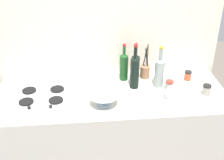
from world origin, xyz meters
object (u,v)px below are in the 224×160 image
object	(u,v)px
wine_bottle_mid_left	(135,67)
utensil_crock	(145,70)
plate_stack	(179,96)
butter_dish	(108,85)
wine_bottle_mid_right	(135,71)
condiment_jar_front	(188,75)
wine_bottle_rightmost	(159,72)
stovetop_hob	(42,97)
condiment_jar_rear	(207,90)
mixing_bowl	(104,100)
condiment_jar_spare	(169,85)
wine_bottle_leftmost	(124,66)

from	to	relation	value
wine_bottle_mid_left	utensil_crock	bearing A→B (deg)	25.90
plate_stack	butter_dish	bearing A→B (deg)	155.80
wine_bottle_mid_right	condiment_jar_front	bearing A→B (deg)	9.32
wine_bottle_mid_left	wine_bottle_mid_right	size ratio (longest dim) A/B	0.90
condiment_jar_front	wine_bottle_rightmost	bearing A→B (deg)	-163.60
stovetop_hob	plate_stack	world-z (taller)	plate_stack
wine_bottle_mid_right	condiment_jar_rear	size ratio (longest dim) A/B	4.40
condiment_jar_rear	wine_bottle_mid_right	bearing A→B (deg)	163.13
wine_bottle_mid_right	mixing_bowl	distance (m)	0.36
wine_bottle_mid_left	condiment_jar_spare	xyz separation A→B (m)	(0.25, -0.17, -0.09)
wine_bottle_mid_right	mixing_bowl	size ratio (longest dim) A/B	1.73
condiment_jar_spare	mixing_bowl	bearing A→B (deg)	-162.34
stovetop_hob	wine_bottle_mid_left	distance (m)	0.78
utensil_crock	condiment_jar_spare	world-z (taller)	utensil_crock
mixing_bowl	butter_dish	bearing A→B (deg)	77.69
wine_bottle_rightmost	butter_dish	size ratio (longest dim) A/B	2.27
wine_bottle_mid_left	utensil_crock	size ratio (longest dim) A/B	1.09
wine_bottle_leftmost	condiment_jar_front	distance (m)	0.55
wine_bottle_leftmost	condiment_jar_front	size ratio (longest dim) A/B	4.00
wine_bottle_mid_left	mixing_bowl	size ratio (longest dim) A/B	1.57
wine_bottle_mid_left	plate_stack	bearing A→B (deg)	-49.15
mixing_bowl	condiment_jar_rear	size ratio (longest dim) A/B	2.54
wine_bottle_mid_left	condiment_jar_front	bearing A→B (deg)	-3.89
wine_bottle_mid_right	utensil_crock	size ratio (longest dim) A/B	1.20
butter_dish	utensil_crock	distance (m)	0.36
stovetop_hob	wine_bottle_mid_right	bearing A→B (deg)	7.93
wine_bottle_mid_left	condiment_jar_rear	world-z (taller)	wine_bottle_mid_left
plate_stack	wine_bottle_rightmost	bearing A→B (deg)	116.11
plate_stack	utensil_crock	distance (m)	0.42
stovetop_hob	condiment_jar_spare	world-z (taller)	condiment_jar_spare
wine_bottle_leftmost	wine_bottle_mid_right	bearing A→B (deg)	-63.88
condiment_jar_spare	plate_stack	bearing A→B (deg)	-78.25
wine_bottle_mid_right	condiment_jar_rear	xyz separation A→B (m)	(0.54, -0.16, -0.10)
plate_stack	wine_bottle_mid_right	xyz separation A→B (m)	(-0.31, 0.22, 0.11)
wine_bottle_rightmost	butter_dish	world-z (taller)	wine_bottle_rightmost
stovetop_hob	condiment_jar_front	world-z (taller)	condiment_jar_front
wine_bottle_rightmost	butter_dish	distance (m)	0.42
utensil_crock	condiment_jar_front	xyz separation A→B (m)	(0.35, -0.08, -0.03)
plate_stack	wine_bottle_mid_right	world-z (taller)	wine_bottle_mid_right
wine_bottle_mid_left	condiment_jar_spare	distance (m)	0.31
wine_bottle_mid_left	utensil_crock	distance (m)	0.12
wine_bottle_mid_right	utensil_crock	distance (m)	0.21
mixing_bowl	condiment_jar_spare	distance (m)	0.56
butter_dish	wine_bottle_mid_left	bearing A→B (deg)	22.22
wine_bottle_rightmost	utensil_crock	world-z (taller)	wine_bottle_rightmost
wine_bottle_leftmost	utensil_crock	bearing A→B (deg)	4.18
butter_dish	condiment_jar_front	size ratio (longest dim) A/B	1.93
wine_bottle_leftmost	condiment_jar_front	xyz separation A→B (m)	(0.53, -0.06, -0.09)
plate_stack	condiment_jar_rear	world-z (taller)	condiment_jar_rear
plate_stack	condiment_jar_front	size ratio (longest dim) A/B	2.69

